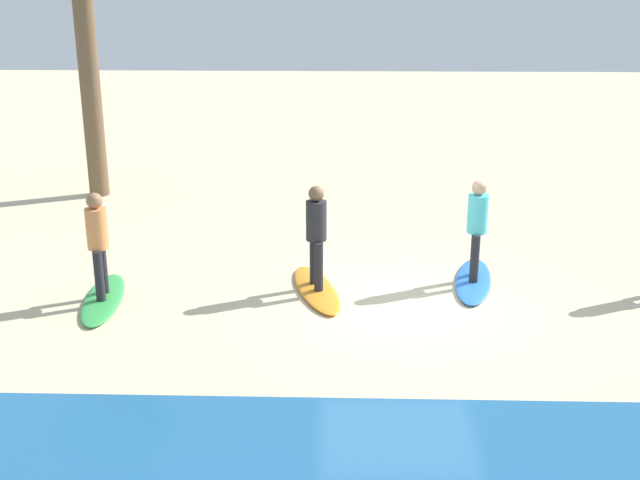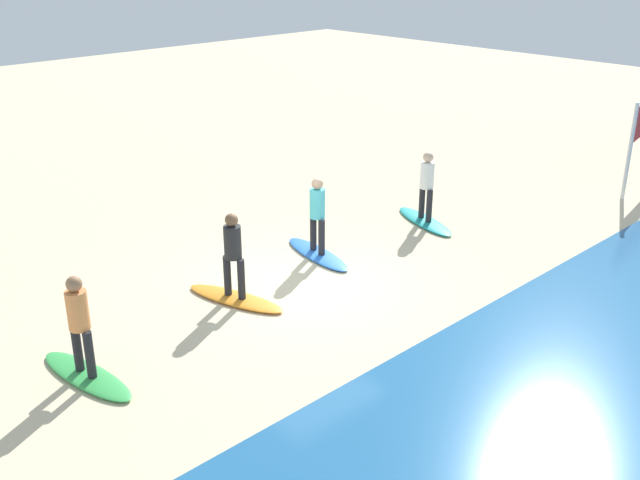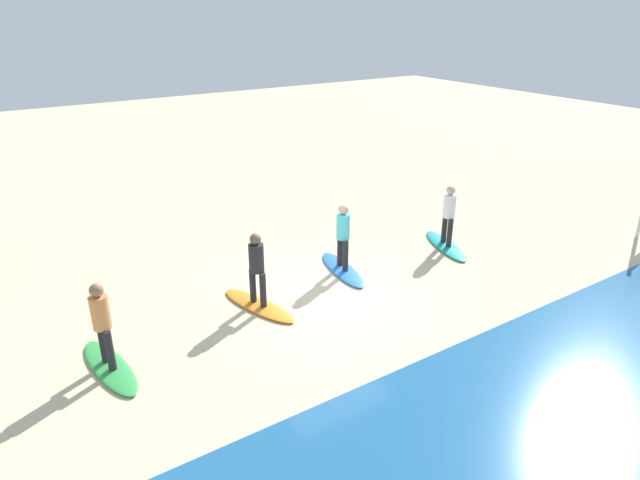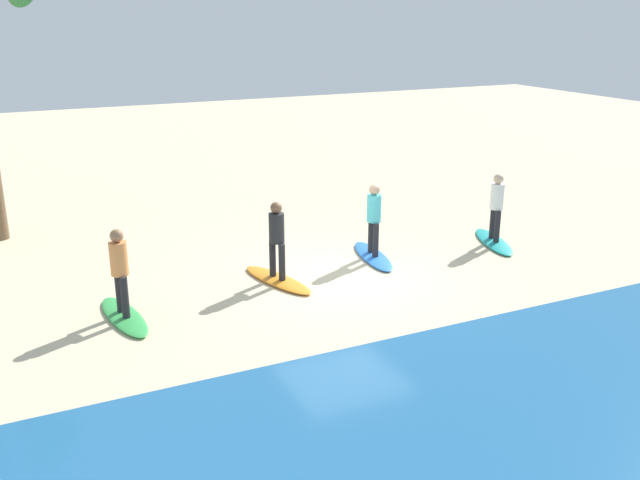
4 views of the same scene
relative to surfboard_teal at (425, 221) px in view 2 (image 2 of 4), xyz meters
The scene contains 9 objects.
ground_plane 4.41m from the surfboard_teal, ahead, with size 60.00×60.00×0.00m, color beige.
surfboard_teal is the anchor object (origin of this frame).
surfer_teal 0.99m from the surfboard_teal, ahead, with size 0.32×0.44×1.64m.
surfboard_blue 3.19m from the surfboard_teal, ahead, with size 2.10×0.56×0.09m, color blue.
surfer_blue 3.34m from the surfboard_teal, ahead, with size 0.32×0.45×1.64m.
surfboard_orange 5.71m from the surfboard_teal, ahead, with size 2.10×0.56×0.09m, color orange.
surfer_orange 5.80m from the surfboard_teal, ahead, with size 0.32×0.45×1.64m.
surfboard_green 8.99m from the surfboard_teal, ahead, with size 2.10×0.56×0.09m, color green.
surfer_green 9.04m from the surfboard_teal, ahead, with size 0.32×0.46×1.64m.
Camera 2 is at (8.73, 9.56, 6.31)m, focal length 41.59 mm.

